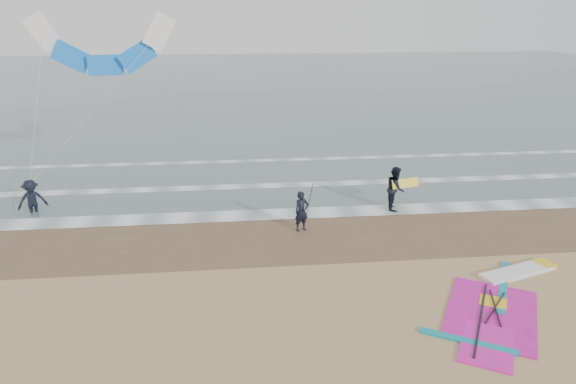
{
  "coord_description": "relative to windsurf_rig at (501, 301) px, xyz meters",
  "views": [
    {
      "loc": [
        -3.72,
        -12.28,
        8.51
      ],
      "look_at": [
        -1.94,
        5.0,
        2.2
      ],
      "focal_mm": 32.0,
      "sensor_mm": 36.0,
      "label": 1
    }
  ],
  "objects": [
    {
      "name": "ground",
      "position": [
        -4.13,
        -0.53,
        -0.04
      ],
      "size": [
        120.0,
        120.0,
        0.0
      ],
      "primitive_type": "plane",
      "color": "tan",
      "rests_on": "ground"
    },
    {
      "name": "sea_water",
      "position": [
        -4.13,
        47.47,
        -0.03
      ],
      "size": [
        120.0,
        80.0,
        0.02
      ],
      "primitive_type": "cube",
      "color": "#47605E",
      "rests_on": "ground"
    },
    {
      "name": "wet_sand_band",
      "position": [
        -4.13,
        5.47,
        -0.03
      ],
      "size": [
        120.0,
        5.0,
        0.01
      ],
      "primitive_type": "cube",
      "color": "brown",
      "rests_on": "ground"
    },
    {
      "name": "foam_waterline",
      "position": [
        -4.13,
        9.92,
        -0.01
      ],
      "size": [
        120.0,
        9.15,
        0.02
      ],
      "color": "white",
      "rests_on": "ground"
    },
    {
      "name": "windsurf_rig",
      "position": [
        0.0,
        0.0,
        0.0
      ],
      "size": [
        6.0,
        5.68,
        0.14
      ],
      "color": "white",
      "rests_on": "ground"
    },
    {
      "name": "person_standing",
      "position": [
        -5.38,
        5.95,
        0.78
      ],
      "size": [
        0.7,
        0.59,
        1.65
      ],
      "primitive_type": "imported",
      "rotation": [
        0.0,
        0.0,
        0.38
      ],
      "color": "black",
      "rests_on": "ground"
    },
    {
      "name": "person_walking",
      "position": [
        -0.99,
        7.81,
        0.94
      ],
      "size": [
        0.92,
        1.08,
        1.96
      ],
      "primitive_type": "imported",
      "rotation": [
        0.0,
        0.0,
        1.36
      ],
      "color": "black",
      "rests_on": "ground"
    },
    {
      "name": "person_wading",
      "position": [
        -16.76,
        8.96,
        0.89
      ],
      "size": [
        1.38,
        1.12,
        1.87
      ],
      "primitive_type": "imported",
      "rotation": [
        0.0,
        0.0,
        0.41
      ],
      "color": "black",
      "rests_on": "ground"
    },
    {
      "name": "held_pole",
      "position": [
        -5.08,
        5.95,
        1.17
      ],
      "size": [
        0.17,
        0.86,
        1.82
      ],
      "color": "black",
      "rests_on": "ground"
    },
    {
      "name": "carried_kiteboard",
      "position": [
        -0.59,
        7.71,
        1.2
      ],
      "size": [
        1.3,
        0.51,
        0.39
      ],
      "color": "yellow",
      "rests_on": "ground"
    },
    {
      "name": "surf_kite",
      "position": [
        -13.55,
        11.24,
        6.7
      ],
      "size": [
        6.45,
        2.54,
        7.07
      ],
      "color": "white",
      "rests_on": "ground"
    }
  ]
}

